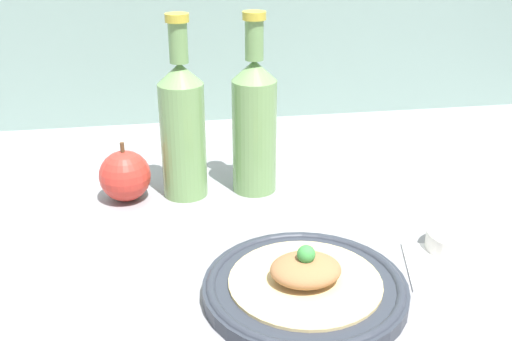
{
  "coord_description": "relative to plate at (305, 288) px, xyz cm",
  "views": [
    {
      "loc": [
        -5.69,
        -71.66,
        42.5
      ],
      "look_at": [
        6.3,
        1.1,
        10.02
      ],
      "focal_mm": 42.0,
      "sensor_mm": 36.0,
      "label": 1
    }
  ],
  "objects": [
    {
      "name": "plated_food",
      "position": [
        -0.0,
        0.0,
        1.9
      ],
      "size": [
        18.19,
        18.19,
        5.06
      ],
      "color": "#D6BC7F",
      "rests_on": "plate"
    },
    {
      "name": "cider_bottle_right",
      "position": [
        -1.15,
        30.35,
        10.37
      ],
      "size": [
        7.03,
        7.03,
        28.64
      ],
      "color": "#729E5B",
      "rests_on": "ground_plane"
    },
    {
      "name": "apple",
      "position": [
        -21.75,
        29.91,
        2.86
      ],
      "size": [
        8.06,
        8.06,
        9.6
      ],
      "color": "red",
      "rests_on": "ground_plane"
    },
    {
      "name": "napkin",
      "position": [
        22.27,
        1.88,
        -0.77
      ],
      "size": [
        18.45,
        14.95,
        0.8
      ],
      "color": "white",
      "rests_on": "ground_plane"
    },
    {
      "name": "ground_plane",
      "position": [
        -9.68,
        14.08,
        -3.17
      ],
      "size": [
        180.0,
        110.0,
        4.0
      ],
      "primitive_type": "cube",
      "color": "gray"
    },
    {
      "name": "dipping_bowl",
      "position": [
        22.8,
        6.64,
        0.25
      ],
      "size": [
        8.68,
        8.68,
        2.85
      ],
      "color": "silver",
      "rests_on": "ground_plane"
    },
    {
      "name": "cider_bottle_left",
      "position": [
        -12.38,
        30.35,
        10.37
      ],
      "size": [
        7.03,
        7.03,
        28.64
      ],
      "color": "#729E5B",
      "rests_on": "ground_plane"
    },
    {
      "name": "plate",
      "position": [
        0.0,
        0.0,
        0.0
      ],
      "size": [
        24.33,
        24.33,
        2.2
      ],
      "color": "#2D333D",
      "rests_on": "ground_plane"
    }
  ]
}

